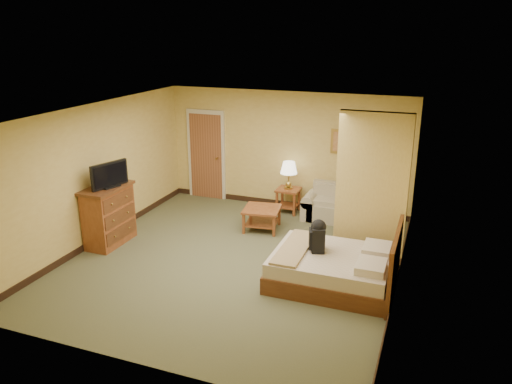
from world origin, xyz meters
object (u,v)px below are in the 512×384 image
at_px(loveseat, 339,209).
at_px(dresser, 109,215).
at_px(coffee_table, 262,214).
at_px(bed, 336,268).

distance_m(loveseat, dresser, 4.66).
bearing_deg(dresser, coffee_table, 33.92).
xyz_separation_m(coffee_table, bed, (1.86, -1.71, -0.05)).
bearing_deg(bed, coffee_table, 137.42).
distance_m(coffee_table, dresser, 2.95).
bearing_deg(loveseat, dresser, -144.65).
height_order(dresser, bed, dresser).
height_order(loveseat, bed, bed).
bearing_deg(coffee_table, dresser, -146.08).
relative_size(coffee_table, bed, 0.42).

